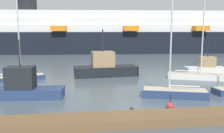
# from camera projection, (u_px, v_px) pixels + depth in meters

# --- Properties ---
(ground_plane) EXTENTS (600.00, 600.00, 0.00)m
(ground_plane) POSITION_uv_depth(u_px,v_px,m) (126.00, 108.00, 19.52)
(ground_plane) COLOR #4C5B66
(dock_pier) EXTENTS (22.85, 2.27, 0.74)m
(dock_pier) POSITION_uv_depth(u_px,v_px,m) (135.00, 119.00, 16.29)
(dock_pier) COLOR brown
(dock_pier) RESTS_ON ground_plane
(sailboat_0) EXTENTS (7.09, 4.12, 9.91)m
(sailboat_0) POSITION_uv_depth(u_px,v_px,m) (196.00, 75.00, 30.72)
(sailboat_0) COLOR white
(sailboat_0) RESTS_ON ground_plane
(sailboat_1) EXTENTS (6.12, 3.27, 10.71)m
(sailboat_1) POSITION_uv_depth(u_px,v_px,m) (174.00, 92.00, 22.60)
(sailboat_1) COLOR navy
(sailboat_1) RESTS_ON ground_plane
(sailboat_2) EXTENTS (6.73, 3.66, 12.86)m
(sailboat_2) POSITION_uv_depth(u_px,v_px,m) (17.00, 75.00, 29.77)
(sailboat_2) COLOR navy
(sailboat_2) RESTS_ON ground_plane
(fishing_boat_0) EXTENTS (7.02, 2.72, 5.25)m
(fishing_boat_0) POSITION_uv_depth(u_px,v_px,m) (24.00, 87.00, 22.39)
(fishing_boat_0) COLOR navy
(fishing_boat_0) RESTS_ON ground_plane
(fishing_boat_1) EXTENTS (8.45, 3.49, 6.10)m
(fishing_boat_1) POSITION_uv_depth(u_px,v_px,m) (105.00, 68.00, 32.56)
(fishing_boat_1) COLOR black
(fishing_boat_1) RESTS_ON ground_plane
(fishing_boat_2) EXTENTS (5.58, 2.19, 4.23)m
(fishing_boat_2) POSITION_uv_depth(u_px,v_px,m) (206.00, 67.00, 34.53)
(fishing_boat_2) COLOR white
(fishing_boat_2) RESTS_ON ground_plane
(channel_buoy_0) EXTENTS (0.52, 0.52, 1.19)m
(channel_buoy_0) POSITION_uv_depth(u_px,v_px,m) (170.00, 106.00, 19.27)
(channel_buoy_0) COLOR red
(channel_buoy_0) RESTS_ON ground_plane
(cruise_ship) EXTENTS (97.11, 19.92, 15.33)m
(cruise_ship) POSITION_uv_depth(u_px,v_px,m) (95.00, 33.00, 65.01)
(cruise_ship) COLOR black
(cruise_ship) RESTS_ON ground_plane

